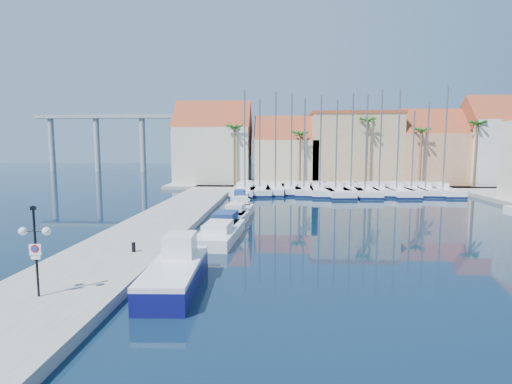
% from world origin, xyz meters
% --- Properties ---
extents(ground, '(260.00, 260.00, 0.00)m').
position_xyz_m(ground, '(0.00, 0.00, 0.00)').
color(ground, black).
rests_on(ground, ground).
extents(quay_west, '(6.00, 77.00, 0.50)m').
position_xyz_m(quay_west, '(-9.00, 13.50, 0.25)').
color(quay_west, gray).
rests_on(quay_west, ground).
extents(shore_north, '(54.00, 16.00, 0.50)m').
position_xyz_m(shore_north, '(10.00, 48.00, 0.25)').
color(shore_north, gray).
rests_on(shore_north, ground).
extents(lamp_post, '(1.28, 0.42, 3.77)m').
position_xyz_m(lamp_post, '(-9.14, -3.87, 2.98)').
color(lamp_post, black).
rests_on(lamp_post, quay_west).
extents(bollard, '(0.22, 0.22, 0.56)m').
position_xyz_m(bollard, '(-7.73, 3.15, 0.78)').
color(bollard, black).
rests_on(bollard, quay_west).
extents(fishing_boat, '(2.48, 6.70, 2.31)m').
position_xyz_m(fishing_boat, '(-4.15, -1.11, 0.77)').
color(fishing_boat, '#0E0E52').
rests_on(fishing_boat, ground).
extents(motorboat_west_0, '(2.87, 7.58, 1.40)m').
position_xyz_m(motorboat_west_0, '(-3.40, 8.41, 0.51)').
color(motorboat_west_0, white).
rests_on(motorboat_west_0, ground).
extents(motorboat_west_1, '(3.06, 7.48, 1.40)m').
position_xyz_m(motorboat_west_1, '(-3.46, 12.65, 0.51)').
color(motorboat_west_1, white).
rests_on(motorboat_west_1, ground).
extents(motorboat_west_2, '(2.74, 6.83, 1.40)m').
position_xyz_m(motorboat_west_2, '(-3.10, 17.16, 0.51)').
color(motorboat_west_2, white).
rests_on(motorboat_west_2, ground).
extents(motorboat_west_3, '(2.07, 5.23, 1.40)m').
position_xyz_m(motorboat_west_3, '(-3.05, 22.05, 0.51)').
color(motorboat_west_3, white).
rests_on(motorboat_west_3, ground).
extents(motorboat_west_4, '(1.90, 5.65, 1.40)m').
position_xyz_m(motorboat_west_4, '(-3.88, 28.40, 0.51)').
color(motorboat_west_4, white).
rests_on(motorboat_west_4, ground).
extents(sailboat_0, '(3.31, 11.63, 14.02)m').
position_xyz_m(sailboat_0, '(-3.84, 35.80, 0.58)').
color(sailboat_0, white).
rests_on(sailboat_0, ground).
extents(sailboat_1, '(3.66, 10.75, 12.85)m').
position_xyz_m(sailboat_1, '(-1.90, 36.28, 0.58)').
color(sailboat_1, white).
rests_on(sailboat_1, ground).
extents(sailboat_2, '(2.66, 9.47, 13.87)m').
position_xyz_m(sailboat_2, '(0.33, 36.38, 0.61)').
color(sailboat_2, white).
rests_on(sailboat_2, ground).
extents(sailboat_3, '(2.89, 8.95, 13.78)m').
position_xyz_m(sailboat_3, '(2.47, 36.90, 0.63)').
color(sailboat_3, white).
rests_on(sailboat_3, ground).
extents(sailboat_4, '(2.85, 9.35, 12.85)m').
position_xyz_m(sailboat_4, '(4.25, 36.00, 0.60)').
color(sailboat_4, white).
rests_on(sailboat_4, ground).
extents(sailboat_5, '(3.00, 10.91, 13.31)m').
position_xyz_m(sailboat_5, '(6.36, 35.89, 0.58)').
color(sailboat_5, white).
rests_on(sailboat_5, ground).
extents(sailboat_6, '(3.99, 12.00, 12.64)m').
position_xyz_m(sailboat_6, '(8.35, 35.23, 0.56)').
color(sailboat_6, white).
rests_on(sailboat_6, ground).
extents(sailboat_7, '(3.28, 9.95, 13.61)m').
position_xyz_m(sailboat_7, '(10.71, 36.39, 0.60)').
color(sailboat_7, white).
rests_on(sailboat_7, ground).
extents(sailboat_8, '(3.36, 11.24, 13.22)m').
position_xyz_m(sailboat_8, '(12.40, 35.56, 0.58)').
color(sailboat_8, white).
rests_on(sailboat_8, ground).
extents(sailboat_9, '(2.52, 9.43, 14.12)m').
position_xyz_m(sailboat_9, '(14.47, 36.39, 0.62)').
color(sailboat_9, white).
rests_on(sailboat_9, ground).
extents(sailboat_10, '(3.62, 11.77, 14.04)m').
position_xyz_m(sailboat_10, '(16.66, 36.11, 0.58)').
color(sailboat_10, white).
rests_on(sailboat_10, ground).
extents(sailboat_11, '(2.74, 8.83, 11.27)m').
position_xyz_m(sailboat_11, '(18.85, 36.36, 0.59)').
color(sailboat_11, white).
rests_on(sailboat_11, ground).
extents(sailboat_12, '(2.84, 9.60, 12.37)m').
position_xyz_m(sailboat_12, '(20.76, 36.62, 0.59)').
color(sailboat_12, white).
rests_on(sailboat_12, ground).
extents(sailboat_13, '(2.76, 9.72, 14.48)m').
position_xyz_m(sailboat_13, '(22.82, 36.05, 0.62)').
color(sailboat_13, white).
rests_on(sailboat_13, ground).
extents(building_0, '(12.30, 9.00, 13.50)m').
position_xyz_m(building_0, '(-10.00, 47.00, 6.52)').
color(building_0, beige).
rests_on(building_0, shore_north).
extents(building_1, '(10.30, 8.00, 11.00)m').
position_xyz_m(building_1, '(2.00, 47.00, 5.30)').
color(building_1, '#CBB68F').
rests_on(building_1, shore_north).
extents(building_2, '(14.20, 10.20, 11.50)m').
position_xyz_m(building_2, '(13.00, 48.00, 6.26)').
color(building_2, tan).
rests_on(building_2, shore_north).
extents(building_3, '(10.30, 8.00, 12.00)m').
position_xyz_m(building_3, '(25.00, 47.00, 5.86)').
color(building_3, tan).
rests_on(building_3, shore_north).
extents(building_4, '(8.30, 8.00, 14.00)m').
position_xyz_m(building_4, '(34.00, 46.00, 6.97)').
color(building_4, silver).
rests_on(building_4, shore_north).
extents(palm_0, '(2.60, 2.60, 10.15)m').
position_xyz_m(palm_0, '(-6.00, 42.00, 9.08)').
color(palm_0, brown).
rests_on(palm_0, shore_north).
extents(palm_1, '(2.60, 2.60, 9.15)m').
position_xyz_m(palm_1, '(4.00, 42.00, 8.14)').
color(palm_1, brown).
rests_on(palm_1, shore_north).
extents(palm_2, '(2.60, 2.60, 11.15)m').
position_xyz_m(palm_2, '(14.00, 42.00, 10.02)').
color(palm_2, brown).
rests_on(palm_2, shore_north).
extents(palm_3, '(2.60, 2.60, 9.65)m').
position_xyz_m(palm_3, '(22.00, 42.00, 8.61)').
color(palm_3, brown).
rests_on(palm_3, shore_north).
extents(palm_4, '(2.60, 2.60, 10.65)m').
position_xyz_m(palm_4, '(30.00, 42.00, 9.55)').
color(palm_4, brown).
rests_on(palm_4, shore_north).
extents(viaduct, '(48.00, 2.20, 14.45)m').
position_xyz_m(viaduct, '(-39.07, 82.00, 10.25)').
color(viaduct, '#9E9E99').
rests_on(viaduct, ground).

